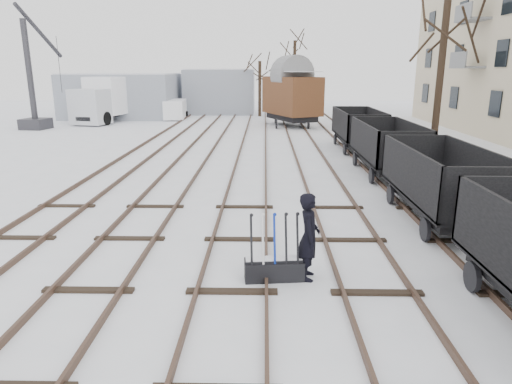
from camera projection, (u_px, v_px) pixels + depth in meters
ground at (232, 293)px, 9.46m from camera, size 120.00×120.00×0.00m
tracks at (251, 161)px, 22.64m from camera, size 13.90×52.00×0.16m
shed_left at (123, 95)px, 43.91m from camera, size 10.00×8.00×4.10m
shed_right at (220, 91)px, 47.55m from camera, size 7.00×6.00×4.50m
ground_frame at (274, 268)px, 9.98m from camera, size 1.34×0.55×1.49m
worker at (309, 237)px, 9.89m from camera, size 0.51×0.74×1.95m
freight_wagon_b at (441, 193)px, 13.78m from camera, size 2.20×5.50×2.25m
freight_wagon_c at (386, 155)px, 19.95m from camera, size 2.20×5.50×2.25m
freight_wagon_d at (358, 134)px, 26.13m from camera, size 2.20×5.50×2.25m
box_van_wagon at (292, 94)px, 36.49m from camera, size 5.01×6.36×4.31m
lorry at (110, 99)px, 39.92m from camera, size 4.05×8.81×3.84m
panel_van at (175, 109)px, 41.94m from camera, size 1.98×4.07×1.75m
crane at (34, 97)px, 34.79m from camera, size 2.07×5.39×9.09m
tree_near at (439, 87)px, 19.50m from camera, size 0.30×0.30×7.50m
tree_far_left at (260, 89)px, 44.02m from camera, size 0.30×0.30×5.22m
tree_far_right at (294, 78)px, 46.53m from camera, size 0.30×0.30×7.25m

